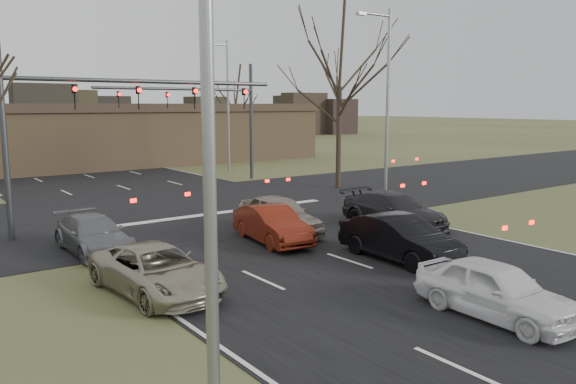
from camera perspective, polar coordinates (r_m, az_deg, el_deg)
name	(u,v)px	position (r m, az deg, el deg)	size (l,w,h in m)	color
ground	(419,284)	(17.09, 13.14, -9.12)	(360.00, 360.00, 0.00)	#434A27
road_main	(10,151)	(71.73, -26.39, 3.79)	(14.00, 300.00, 0.02)	black
road_cross	(188,208)	(28.82, -10.15, -1.66)	(200.00, 14.00, 0.02)	black
building	(86,135)	(50.63, -19.88, 5.46)	(42.40, 10.40, 5.30)	#8A6B4A
mast_arm_near	(90,108)	(24.54, -19.46, 8.05)	(12.12, 0.24, 8.00)	#383A3D
mast_arm_far	(216,108)	(38.30, -7.37, 8.51)	(11.12, 0.24, 8.00)	#383A3D
streetlight_left	(219,75)	(7.42, -6.97, 11.72)	(2.34, 0.25, 10.00)	gray
streetlight_right_near	(385,97)	(29.53, 9.86, 9.47)	(2.34, 0.25, 10.00)	gray
streetlight_right_far	(226,100)	(43.33, -6.32, 9.31)	(2.34, 0.25, 10.00)	gray
tree_right_near	(340,44)	(35.56, 5.30, 14.78)	(6.90, 6.90, 11.50)	black
tree_right_far	(235,86)	(53.14, -5.38, 10.71)	(5.40, 5.40, 9.00)	black
car_silver_suv	(156,270)	(16.12, -13.24, -7.75)	(2.21, 4.79, 1.33)	#9F9881
car_white_sedan	(496,290)	(14.89, 20.38, -9.28)	(1.68, 4.17, 1.42)	white
car_black_hatch	(400,239)	(19.29, 11.28, -4.66)	(1.60, 4.58, 1.51)	black
car_charcoal_sedan	(394,210)	(24.39, 10.75, -1.86)	(2.06, 5.07, 1.47)	black
car_grey_ahead	(93,234)	(21.14, -19.18, -4.08)	(1.83, 4.50, 1.31)	slate
car_red_ahead	(272,225)	(21.37, -1.63, -3.32)	(1.48, 4.23, 1.40)	#641B0E
car_silver_ahead	(279,215)	(22.79, -0.93, -2.33)	(1.86, 4.61, 1.57)	gray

